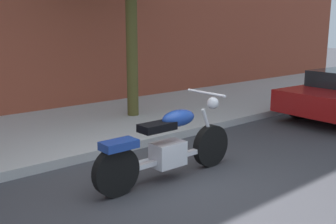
{
  "coord_description": "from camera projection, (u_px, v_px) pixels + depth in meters",
  "views": [
    {
      "loc": [
        -3.21,
        -3.42,
        2.02
      ],
      "look_at": [
        0.07,
        0.42,
        0.92
      ],
      "focal_mm": 43.15,
      "sensor_mm": 36.0,
      "label": 1
    }
  ],
  "objects": [
    {
      "name": "ground_plane",
      "position": [
        186.0,
        190.0,
        5.0
      ],
      "size": [
        60.0,
        60.0,
        0.0
      ],
      "primitive_type": "plane",
      "color": "#38383D"
    },
    {
      "name": "sidewalk",
      "position": [
        61.0,
        131.0,
        7.53
      ],
      "size": [
        25.37,
        3.36,
        0.14
      ],
      "primitive_type": "cube",
      "color": "#ACACAC",
      "rests_on": "ground"
    },
    {
      "name": "motorcycle",
      "position": [
        168.0,
        147.0,
        5.27
      ],
      "size": [
        2.23,
        0.7,
        1.11
      ],
      "color": "black",
      "rests_on": "ground"
    }
  ]
}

